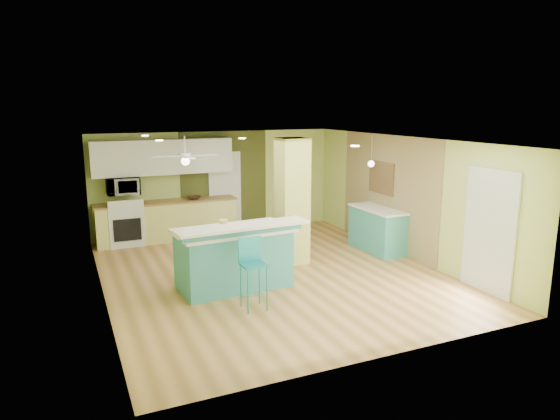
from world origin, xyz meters
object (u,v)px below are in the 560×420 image
object	(u,v)px
bar_stool	(252,261)
side_counter	(377,229)
canister	(223,224)
peninsula	(234,257)
fruit_bowl	(194,198)

from	to	relation	value
bar_stool	side_counter	xyz separation A→B (m)	(3.60, 1.84, -0.28)
bar_stool	canister	world-z (taller)	canister
peninsula	bar_stool	size ratio (longest dim) A/B	2.03
bar_stool	canister	distance (m)	1.14
peninsula	fruit_bowl	xyz separation A→B (m)	(0.20, 3.54, 0.42)
canister	peninsula	bearing A→B (deg)	-39.05
peninsula	side_counter	distance (m)	3.68
canister	side_counter	bearing A→B (deg)	11.79
side_counter	fruit_bowl	bearing A→B (deg)	141.83
side_counter	bar_stool	bearing A→B (deg)	-152.87
peninsula	side_counter	bearing A→B (deg)	10.01
bar_stool	fruit_bowl	size ratio (longest dim) A/B	3.58
side_counter	fruit_bowl	distance (m)	4.31
side_counter	fruit_bowl	world-z (taller)	fruit_bowl
bar_stool	fruit_bowl	world-z (taller)	bar_stool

